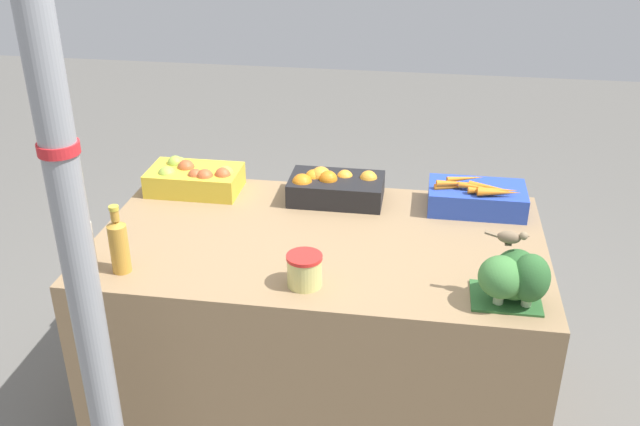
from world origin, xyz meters
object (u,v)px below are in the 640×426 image
Objects in this scene: juice_bottle_cloudy at (85,242)px; broccoli_pile at (515,278)px; orange_crate at (334,187)px; pickle_jar at (305,270)px; carrot_crate at (477,197)px; apple_crate at (195,178)px; juice_bottle_amber at (119,244)px; sparrow_bird at (511,237)px; support_pole at (58,148)px.

broccoli_pile is at bearing 0.30° from juice_bottle_cloudy.
orange_crate is 1.00m from juice_bottle_cloudy.
juice_bottle_cloudy is 2.01× the size of pickle_jar.
orange_crate is at bearing 41.39° from juice_bottle_cloudy.
orange_crate is at bearing 89.60° from pickle_jar.
pickle_jar is at bearing -131.52° from carrot_crate.
broccoli_pile is at bearing -27.77° from apple_crate.
juice_bottle_cloudy reaches higher than orange_crate.
sparrow_bird is at bearing 1.92° from juice_bottle_amber.
support_pole reaches higher than pickle_jar.
juice_bottle_amber is (0.12, 0.00, 0.00)m from juice_bottle_cloudy.
orange_crate is at bearing 46.42° from juice_bottle_amber.
pickle_jar is (0.75, 0.01, -0.05)m from juice_bottle_cloudy.
juice_bottle_amber reaches higher than pickle_jar.
apple_crate is 0.66m from juice_bottle_amber.
juice_bottle_cloudy reaches higher than pickle_jar.
sparrow_bird is at bearing -44.47° from orange_crate.
support_pole is 0.64m from juice_bottle_amber.
juice_bottle_cloudy is at bearing -179.38° from pickle_jar.
pickle_jar is (0.58, -0.65, -0.00)m from apple_crate.
carrot_crate is 0.87m from pickle_jar.
carrot_crate is 1.54× the size of juice_bottle_amber.
sparrow_bird is (0.63, -0.62, 0.16)m from orange_crate.
orange_crate is 0.93m from broccoli_pile.
orange_crate is 1.64× the size of broccoli_pile.
support_pole is 7.14× the size of carrot_crate.
carrot_crate is 1.48m from juice_bottle_cloudy.
orange_crate is at bearing 62.31° from support_pole.
apple_crate is 1.40m from broccoli_pile.
juice_bottle_amber is 0.63m from pickle_jar.
juice_bottle_cloudy reaches higher than broccoli_pile.
pickle_jar is (-0.00, -0.66, -0.00)m from orange_crate.
juice_bottle_cloudy is (-1.41, -0.01, 0.01)m from broccoli_pile.
pickle_jar is at bearing -90.40° from orange_crate.
carrot_crate is at bearing 48.48° from pickle_jar.
support_pole is 0.67m from juice_bottle_cloudy.
carrot_crate is at bearing 26.46° from juice_bottle_cloudy.
juice_bottle_cloudy is at bearing -153.54° from carrot_crate.
support_pole is at bearing -151.53° from sparrow_bird.
orange_crate reaches higher than apple_crate.
juice_bottle_cloudy is 0.75m from pickle_jar.
broccoli_pile is at bearing 18.39° from support_pole.
support_pole is at bearing -117.69° from orange_crate.
support_pole reaches higher than juice_bottle_amber.
juice_bottle_amber is at bearing -169.84° from sparrow_bird.
orange_crate is 1.00× the size of carrot_crate.
sparrow_bird is at bearing 20.23° from support_pole.
orange_crate is 0.66m from pickle_jar.
pickle_jar is (-0.58, -0.65, 0.00)m from carrot_crate.
pickle_jar is at bearing -168.68° from sparrow_bird.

